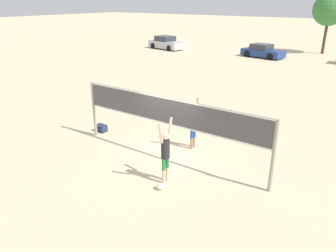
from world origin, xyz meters
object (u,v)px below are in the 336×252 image
Objects in this scene: parked_car_near at (166,43)px; player_blocker at (193,123)px; volleyball at (160,186)px; gear_bag at (101,128)px; parked_car_far at (262,51)px; volleyball_net at (168,116)px; tree_left_cluster at (330,9)px; player_spiker at (165,150)px.

player_blocker is at bearing -40.08° from parked_car_near.
volleyball is 5.58m from gear_bag.
player_blocker reaches higher than parked_car_far.
parked_car_near is at bearing -142.22° from player_blocker.
player_blocker is 4.48m from gear_bag.
volleyball is 30.80m from parked_car_near.
volleyball_net reaches higher than volleyball.
volleyball_net is at bearing -11.81° from player_blocker.
parked_car_near is (-16.71, 23.25, -1.02)m from volleyball_net.
volleyball_net reaches higher than parked_car_near.
player_blocker is at bearing 103.36° from volleyball.
parked_car_far reaches higher than gear_bag.
gear_bag is at bearing -48.76° from parked_car_near.
volleyball_net is at bearing -42.16° from parked_car_near.
volleyball_net is 1.50m from player_blocker.
player_spiker is at bearing -87.05° from tree_left_cluster.
tree_left_cluster is at bearing 2.95° from player_spiker.
gear_bag is at bearing 173.71° from volleyball_net.
parked_car_near is 11.51m from parked_car_far.
volleyball is at bearing -24.89° from gear_bag.
volleyball_net is at bearing 32.48° from player_spiker.
tree_left_cluster reaches higher than volleyball.
player_blocker is at bearing -88.02° from tree_left_cluster.
gear_bag is at bearing -96.31° from tree_left_cluster.
player_spiker is 26.24m from parked_car_far.
volleyball_net is 16.80× the size of gear_bag.
player_blocker is 8.69× the size of volleyball.
parked_car_near is at bearing 119.11° from gear_bag.
parked_car_near reaches higher than gear_bag.
volleyball is at bearing -61.20° from volleyball_net.
player_blocker is at bearing 78.19° from volleyball_net.
volleyball is 0.05× the size of parked_car_far.
parked_car_far is (-6.14, 25.51, -0.55)m from player_spiker.
volleyball_net is 1.26× the size of tree_left_cluster.
player_spiker is at bearing -20.84° from gear_bag.
parked_car_near is at bearing 125.22° from volleyball.
volleyball is (1.05, -1.91, -1.57)m from volleyball_net.
player_blocker is 4.32× the size of gear_bag.
player_blocker is (0.28, 1.33, -0.62)m from volleyball_net.
parked_car_far is (-5.51, 22.74, -0.47)m from player_blocker.
player_blocker is 27.73m from parked_car_near.
tree_left_cluster is (-1.77, 32.12, 4.43)m from volleyball.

